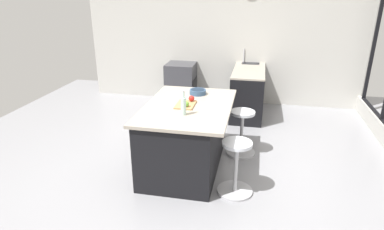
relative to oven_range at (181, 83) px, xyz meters
The scene contains 12 objects.
ground_plane 2.91m from the oven_range, 16.24° to the left, with size 8.10×8.10×0.00m, color gray.
interior_partition_left 1.26m from the oven_range, 113.47° to the left, with size 0.15×5.81×2.68m.
sink_cabinet 1.45m from the oven_range, 90.17° to the left, with size 2.20×0.60×1.18m.
oven_range is the anchor object (origin of this frame).
kitchen_island 2.77m from the oven_range, 14.58° to the left, with size 1.68×1.14×0.91m.
stool_by_window 2.59m from the oven_range, 33.88° to the left, with size 0.44×0.44×0.69m.
stool_middle 3.51m from the oven_range, 24.29° to the left, with size 0.44×0.44×0.69m.
cutting_board 2.83m from the oven_range, 14.76° to the left, with size 0.36×0.24×0.02m, color tan.
apple_red 2.73m from the oven_range, 16.57° to the left, with size 0.08×0.08×0.08m, color red.
apple_green 2.95m from the oven_range, 14.85° to the left, with size 0.07×0.07×0.07m, color #609E2D.
water_bottle 3.19m from the oven_range, 14.10° to the left, with size 0.06×0.06×0.31m.
fruit_bowl 2.37m from the oven_range, 19.63° to the left, with size 0.24×0.24×0.07m.
Camera 1 is at (3.98, 0.83, 2.39)m, focal length 31.09 mm.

